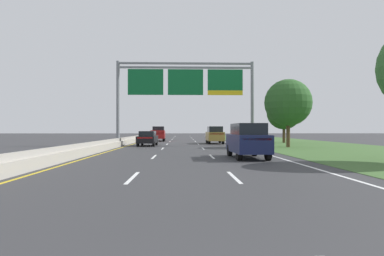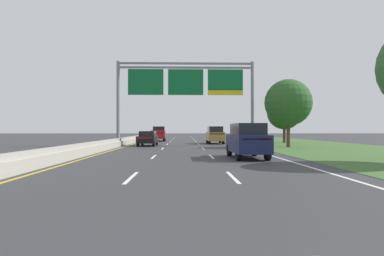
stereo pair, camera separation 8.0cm
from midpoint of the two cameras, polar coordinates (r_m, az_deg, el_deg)
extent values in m
plane|color=#333335|center=(36.51, -1.68, -2.99)|extent=(220.00, 220.00, 0.00)
cube|color=white|center=(12.24, -10.47, -8.44)|extent=(0.14, 3.00, 0.01)
cube|color=white|center=(21.12, -6.72, -4.98)|extent=(0.14, 3.00, 0.01)
cube|color=white|center=(30.08, -5.21, -3.57)|extent=(0.14, 3.00, 0.01)
cube|color=white|center=(39.05, -4.40, -2.81)|extent=(0.14, 3.00, 0.01)
cube|color=white|center=(48.04, -3.89, -2.33)|extent=(0.14, 3.00, 0.01)
cube|color=white|center=(57.03, -3.54, -2.00)|extent=(0.14, 3.00, 0.01)
cube|color=white|center=(66.02, -3.29, -1.76)|extent=(0.14, 3.00, 0.01)
cube|color=white|center=(75.01, -3.09, -1.58)|extent=(0.14, 3.00, 0.01)
cube|color=white|center=(84.01, -2.94, -1.44)|extent=(0.14, 3.00, 0.01)
cube|color=white|center=(12.24, 7.11, -8.44)|extent=(0.14, 3.00, 0.01)
cube|color=white|center=(21.12, 3.36, -4.98)|extent=(0.14, 3.00, 0.01)
cube|color=white|center=(30.08, 1.85, -3.57)|extent=(0.14, 3.00, 0.01)
cube|color=white|center=(39.05, 1.04, -2.81)|extent=(0.14, 3.00, 0.01)
cube|color=white|center=(48.04, 0.53, -2.33)|extent=(0.14, 3.00, 0.01)
cube|color=white|center=(57.03, 0.18, -2.00)|extent=(0.14, 3.00, 0.01)
cube|color=white|center=(66.02, -0.07, -1.76)|extent=(0.14, 3.00, 0.01)
cube|color=white|center=(75.01, -0.26, -1.58)|extent=(0.14, 3.00, 0.01)
cube|color=white|center=(84.01, -0.42, -1.44)|extent=(0.14, 3.00, 0.01)
cube|color=white|center=(36.99, 7.51, -2.95)|extent=(0.16, 106.00, 0.01)
cube|color=gold|center=(36.99, -10.87, -2.95)|extent=(0.16, 106.00, 0.01)
cube|color=#3D602D|center=(39.09, 19.26, -2.78)|extent=(14.00, 110.00, 0.02)
cube|color=#A8A399|center=(37.09, -11.94, -2.52)|extent=(0.60, 110.00, 0.55)
cube|color=#A8A399|center=(37.08, -11.94, -1.86)|extent=(0.25, 110.00, 0.30)
cylinder|color=gray|center=(36.66, -12.79, 4.22)|extent=(0.36, 0.36, 9.20)
cylinder|color=gray|center=(36.78, 10.36, 4.20)|extent=(0.36, 0.36, 9.20)
cube|color=gray|center=(36.59, -1.20, 11.14)|extent=(14.70, 0.24, 0.20)
cube|color=gray|center=(36.50, -1.20, 10.45)|extent=(14.70, 0.24, 0.20)
cube|color=#0C602D|center=(36.28, -8.12, 7.92)|extent=(3.83, 0.12, 2.80)
cube|color=#0C602D|center=(36.06, -1.20, 7.96)|extent=(3.83, 0.12, 2.80)
cube|color=#0C602D|center=(36.39, 5.72, 8.29)|extent=(3.83, 0.12, 2.30)
cube|color=yellow|center=(36.21, 5.72, 6.10)|extent=(3.83, 0.12, 0.50)
cube|color=maroon|center=(49.67, -5.92, -1.20)|extent=(2.16, 5.46, 1.00)
cube|color=black|center=(50.51, -5.88, -0.18)|extent=(1.78, 1.95, 0.78)
cube|color=#B21414|center=(47.01, -6.07, -0.89)|extent=(1.68, 0.13, 0.12)
cube|color=maroon|center=(47.94, -6.01, -0.52)|extent=(2.06, 2.00, 0.20)
cylinder|color=black|center=(51.56, -6.78, -1.72)|extent=(0.32, 0.85, 0.84)
cylinder|color=black|center=(51.48, -4.89, -1.73)|extent=(0.32, 0.85, 0.84)
cylinder|color=black|center=(47.89, -7.04, -1.84)|extent=(0.32, 0.85, 0.84)
cylinder|color=black|center=(47.81, -5.00, -1.84)|extent=(0.32, 0.85, 0.84)
cube|color=#161E47|center=(20.29, 9.47, -2.63)|extent=(2.00, 4.74, 1.05)
cube|color=black|center=(20.13, 9.56, -0.18)|extent=(1.70, 3.04, 0.68)
cube|color=#B21414|center=(18.03, 11.05, -1.92)|extent=(1.60, 0.12, 0.12)
cylinder|color=black|center=(21.73, 6.45, -3.86)|extent=(0.28, 0.77, 0.76)
cylinder|color=black|center=(22.06, 10.66, -3.80)|extent=(0.28, 0.77, 0.76)
cylinder|color=black|center=(18.59, 8.06, -4.47)|extent=(0.28, 0.77, 0.76)
cylinder|color=black|center=(18.97, 12.94, -4.38)|extent=(0.28, 0.77, 0.76)
cube|color=#A38438|center=(40.46, 3.91, -1.44)|extent=(1.93, 4.71, 1.05)
cube|color=black|center=(40.30, 3.93, -0.22)|extent=(1.65, 3.01, 0.68)
cube|color=#B21414|center=(38.15, 4.27, -1.04)|extent=(1.60, 0.09, 0.12)
cylinder|color=black|center=(41.99, 2.57, -2.12)|extent=(0.26, 0.76, 0.76)
cylinder|color=black|center=(42.15, 4.79, -2.11)|extent=(0.26, 0.76, 0.76)
cylinder|color=black|center=(38.80, 2.95, -2.27)|extent=(0.26, 0.76, 0.76)
cylinder|color=black|center=(38.98, 5.35, -2.26)|extent=(0.26, 0.76, 0.76)
cube|color=black|center=(35.27, -7.77, -1.96)|extent=(1.92, 4.44, 0.72)
cube|color=black|center=(35.21, -7.78, -0.96)|extent=(1.62, 2.34, 0.52)
cube|color=#B21414|center=(33.13, -8.25, -1.70)|extent=(1.53, 0.12, 0.12)
cylinder|color=black|center=(36.87, -8.71, -2.45)|extent=(0.24, 0.66, 0.66)
cylinder|color=black|center=(36.68, -6.23, -2.46)|extent=(0.24, 0.66, 0.66)
cylinder|color=black|center=(33.92, -9.44, -2.64)|extent=(0.24, 0.66, 0.66)
cylinder|color=black|center=(33.70, -6.75, -2.66)|extent=(0.24, 0.66, 0.66)
cylinder|color=#4C3823|center=(33.43, 16.28, -1.05)|extent=(0.36, 0.36, 2.54)
sphere|color=#285623|center=(33.53, 16.27, 4.26)|extent=(4.58, 4.58, 4.58)
cylinder|color=#4C3823|center=(44.39, 15.62, -1.08)|extent=(0.36, 0.36, 2.19)
sphere|color=#234C1E|center=(44.44, 15.61, 2.61)|extent=(4.42, 4.42, 4.42)
camera|label=1|loc=(0.04, -90.08, 0.00)|focal=30.73mm
camera|label=2|loc=(0.04, 89.92, 0.00)|focal=30.73mm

